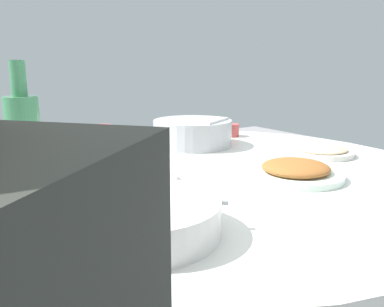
{
  "coord_description": "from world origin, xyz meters",
  "views": [
    {
      "loc": [
        0.87,
        -0.65,
        1.04
      ],
      "look_at": [
        -0.0,
        -0.05,
        0.8
      ],
      "focal_mm": 37.38,
      "sensor_mm": 36.0,
      "label": 1
    }
  ],
  "objects_px": {
    "green_bottle": "(24,142)",
    "tea_cup_side": "(103,135)",
    "round_dining_table": "(207,208)",
    "dish_noodles": "(322,151)",
    "tea_cup_near": "(231,130)",
    "soup_bowl": "(142,219)",
    "rice_bowl": "(193,132)",
    "dish_eggplant": "(129,176)",
    "dish_stirfry": "(296,171)"
  },
  "relations": [
    {
      "from": "green_bottle",
      "to": "tea_cup_side",
      "type": "xyz_separation_m",
      "value": [
        -0.44,
        0.36,
        -0.08
      ]
    },
    {
      "from": "round_dining_table",
      "to": "dish_noodles",
      "type": "xyz_separation_m",
      "value": [
        0.07,
        0.41,
        0.13
      ]
    },
    {
      "from": "round_dining_table",
      "to": "tea_cup_near",
      "type": "height_order",
      "value": "tea_cup_near"
    },
    {
      "from": "soup_bowl",
      "to": "green_bottle",
      "type": "bearing_deg",
      "value": -162.67
    },
    {
      "from": "round_dining_table",
      "to": "tea_cup_side",
      "type": "relative_size",
      "value": 18.35
    },
    {
      "from": "round_dining_table",
      "to": "rice_bowl",
      "type": "distance_m",
      "value": 0.37
    },
    {
      "from": "soup_bowl",
      "to": "dish_eggplant",
      "type": "bearing_deg",
      "value": 158.43
    },
    {
      "from": "rice_bowl",
      "to": "dish_noodles",
      "type": "distance_m",
      "value": 0.45
    },
    {
      "from": "round_dining_table",
      "to": "soup_bowl",
      "type": "relative_size",
      "value": 4.85
    },
    {
      "from": "rice_bowl",
      "to": "tea_cup_near",
      "type": "xyz_separation_m",
      "value": [
        -0.06,
        0.23,
        -0.02
      ]
    },
    {
      "from": "dish_eggplant",
      "to": "tea_cup_near",
      "type": "xyz_separation_m",
      "value": [
        -0.35,
        0.62,
        0.01
      ]
    },
    {
      "from": "rice_bowl",
      "to": "dish_eggplant",
      "type": "distance_m",
      "value": 0.49
    },
    {
      "from": "rice_bowl",
      "to": "dish_stirfry",
      "type": "xyz_separation_m",
      "value": [
        0.49,
        -0.02,
        -0.03
      ]
    },
    {
      "from": "tea_cup_near",
      "to": "tea_cup_side",
      "type": "relative_size",
      "value": 0.87
    },
    {
      "from": "dish_eggplant",
      "to": "green_bottle",
      "type": "distance_m",
      "value": 0.25
    },
    {
      "from": "round_dining_table",
      "to": "tea_cup_near",
      "type": "distance_m",
      "value": 0.54
    },
    {
      "from": "soup_bowl",
      "to": "green_bottle",
      "type": "xyz_separation_m",
      "value": [
        -0.35,
        -0.11,
        0.09
      ]
    },
    {
      "from": "soup_bowl",
      "to": "green_bottle",
      "type": "height_order",
      "value": "green_bottle"
    },
    {
      "from": "rice_bowl",
      "to": "green_bottle",
      "type": "distance_m",
      "value": 0.66
    },
    {
      "from": "green_bottle",
      "to": "soup_bowl",
      "type": "bearing_deg",
      "value": 17.33
    },
    {
      "from": "dish_stirfry",
      "to": "dish_noodles",
      "type": "height_order",
      "value": "dish_stirfry"
    },
    {
      "from": "round_dining_table",
      "to": "soup_bowl",
      "type": "distance_m",
      "value": 0.48
    },
    {
      "from": "tea_cup_side",
      "to": "tea_cup_near",
      "type": "bearing_deg",
      "value": 72.85
    },
    {
      "from": "soup_bowl",
      "to": "dish_noodles",
      "type": "xyz_separation_m",
      "value": [
        -0.22,
        0.76,
        -0.01
      ]
    },
    {
      "from": "dish_stirfry",
      "to": "dish_noodles",
      "type": "distance_m",
      "value": 0.3
    },
    {
      "from": "rice_bowl",
      "to": "dish_noodles",
      "type": "height_order",
      "value": "rice_bowl"
    },
    {
      "from": "dish_noodles",
      "to": "tea_cup_near",
      "type": "distance_m",
      "value": 0.42
    },
    {
      "from": "tea_cup_near",
      "to": "tea_cup_side",
      "type": "xyz_separation_m",
      "value": [
        -0.15,
        -0.49,
        0.01
      ]
    },
    {
      "from": "rice_bowl",
      "to": "green_bottle",
      "type": "bearing_deg",
      "value": -69.32
    },
    {
      "from": "rice_bowl",
      "to": "round_dining_table",
      "type": "bearing_deg",
      "value": -27.77
    },
    {
      "from": "dish_stirfry",
      "to": "tea_cup_near",
      "type": "height_order",
      "value": "tea_cup_near"
    },
    {
      "from": "dish_stirfry",
      "to": "round_dining_table",
      "type": "bearing_deg",
      "value": -146.61
    },
    {
      "from": "green_bottle",
      "to": "round_dining_table",
      "type": "bearing_deg",
      "value": 82.79
    },
    {
      "from": "green_bottle",
      "to": "tea_cup_near",
      "type": "relative_size",
      "value": 4.71
    },
    {
      "from": "dish_eggplant",
      "to": "green_bottle",
      "type": "xyz_separation_m",
      "value": [
        -0.06,
        -0.22,
        0.1
      ]
    },
    {
      "from": "dish_eggplant",
      "to": "soup_bowl",
      "type": "bearing_deg",
      "value": -21.57
    },
    {
      "from": "tea_cup_near",
      "to": "tea_cup_side",
      "type": "bearing_deg",
      "value": -107.15
    },
    {
      "from": "rice_bowl",
      "to": "soup_bowl",
      "type": "height_order",
      "value": "rice_bowl"
    },
    {
      "from": "dish_eggplant",
      "to": "tea_cup_near",
      "type": "bearing_deg",
      "value": 119.31
    },
    {
      "from": "soup_bowl",
      "to": "rice_bowl",
      "type": "bearing_deg",
      "value": 138.81
    },
    {
      "from": "dish_noodles",
      "to": "tea_cup_side",
      "type": "relative_size",
      "value": 2.76
    },
    {
      "from": "tea_cup_near",
      "to": "round_dining_table",
      "type": "bearing_deg",
      "value": -47.62
    },
    {
      "from": "rice_bowl",
      "to": "green_bottle",
      "type": "height_order",
      "value": "green_bottle"
    },
    {
      "from": "green_bottle",
      "to": "dish_eggplant",
      "type": "bearing_deg",
      "value": 75.31
    },
    {
      "from": "round_dining_table",
      "to": "soup_bowl",
      "type": "bearing_deg",
      "value": -50.8
    },
    {
      "from": "dish_noodles",
      "to": "dish_stirfry",
      "type": "bearing_deg",
      "value": -64.62
    },
    {
      "from": "dish_noodles",
      "to": "green_bottle",
      "type": "xyz_separation_m",
      "value": [
        -0.13,
        -0.87,
        0.11
      ]
    },
    {
      "from": "round_dining_table",
      "to": "rice_bowl",
      "type": "relative_size",
      "value": 4.73
    },
    {
      "from": "dish_eggplant",
      "to": "green_bottle",
      "type": "relative_size",
      "value": 0.8
    },
    {
      "from": "dish_stirfry",
      "to": "dish_eggplant",
      "type": "xyz_separation_m",
      "value": [
        -0.2,
        -0.37,
        0.0
      ]
    }
  ]
}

